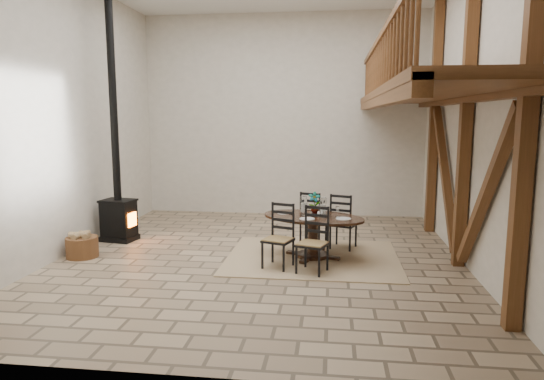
# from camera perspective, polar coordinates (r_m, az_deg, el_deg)

# --- Properties ---
(ground) EXTENTS (8.00, 8.00, 0.00)m
(ground) POSITION_cam_1_polar(r_m,az_deg,el_deg) (8.68, -1.46, -7.99)
(ground) COLOR tan
(ground) RESTS_ON ground
(room_shell) EXTENTS (7.02, 8.02, 5.01)m
(room_shell) POSITION_cam_1_polar(r_m,az_deg,el_deg) (8.24, 6.86, 12.28)
(room_shell) COLOR silver
(room_shell) RESTS_ON ground
(rug) EXTENTS (3.00, 2.50, 0.02)m
(rug) POSITION_cam_1_polar(r_m,az_deg,el_deg) (8.72, 4.80, -7.87)
(rug) COLOR tan
(rug) RESTS_ON ground
(dining_table) EXTENTS (2.09, 2.26, 1.18)m
(dining_table) POSITION_cam_1_polar(r_m,az_deg,el_deg) (8.61, 4.84, -5.18)
(dining_table) COLOR black
(dining_table) RESTS_ON ground
(wood_stove) EXTENTS (0.72, 0.60, 5.00)m
(wood_stove) POSITION_cam_1_polar(r_m,az_deg,el_deg) (10.13, -17.75, 0.54)
(wood_stove) COLOR black
(wood_stove) RESTS_ON ground
(log_basket) EXTENTS (0.56, 0.56, 0.46)m
(log_basket) POSITION_cam_1_polar(r_m,az_deg,el_deg) (9.31, -21.44, -6.17)
(log_basket) COLOR brown
(log_basket) RESTS_ON ground
(log_stack) EXTENTS (0.40, 0.33, 0.23)m
(log_stack) POSITION_cam_1_polar(r_m,az_deg,el_deg) (10.38, -17.61, -4.95)
(log_stack) COLOR #9A8156
(log_stack) RESTS_ON ground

